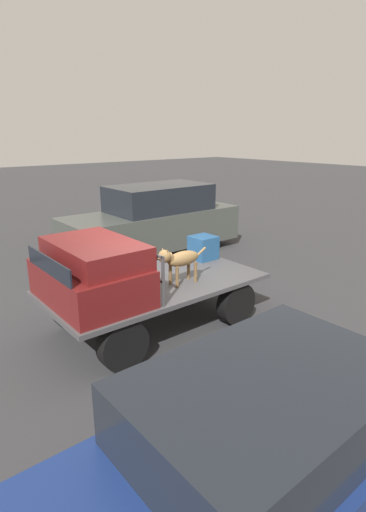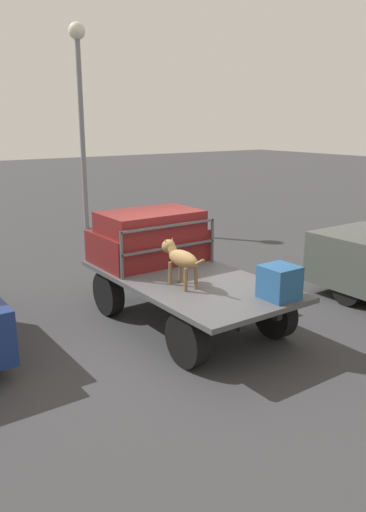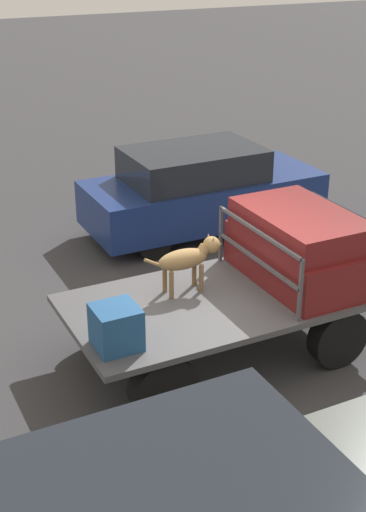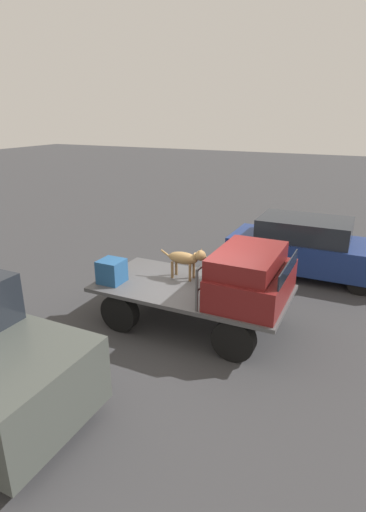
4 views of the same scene
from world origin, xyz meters
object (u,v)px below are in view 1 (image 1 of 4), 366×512
at_px(flatbed_truck, 156,294).
at_px(dog, 179,259).
at_px(cargo_crate, 203,247).
at_px(parked_sedan, 252,462).
at_px(parked_pickup_far, 154,221).

distance_m(flatbed_truck, dog, 0.83).
bearing_deg(cargo_crate, flatbed_truck, 17.58).
relative_size(dog, cargo_crate, 2.23).
relative_size(flatbed_truck, dog, 3.58).
bearing_deg(cargo_crate, parked_sedan, 52.34).
height_order(flatbed_truck, parked_sedan, parked_sedan).
distance_m(flatbed_truck, parked_sedan, 4.25).
height_order(dog, parked_pickup_far, parked_pickup_far).
distance_m(dog, cargo_crate, 1.62).
bearing_deg(cargo_crate, dog, 32.46).
height_order(dog, cargo_crate, dog).
xyz_separation_m(flatbed_truck, dog, (-0.28, 0.34, 0.70)).
height_order(parked_sedan, parked_pickup_far, parked_pickup_far).
distance_m(parked_sedan, parked_pickup_far, 8.94).
bearing_deg(parked_sedan, flatbed_truck, -122.05).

